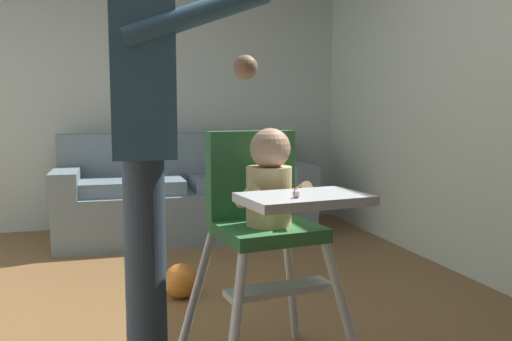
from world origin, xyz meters
name	(u,v)px	position (x,y,z in m)	size (l,w,h in m)	color
wall_far	(119,84)	(0.00, 2.57, 1.30)	(4.93, 0.06, 2.60)	silver
wall_right	(494,67)	(2.10, 0.30, 1.30)	(0.06, 5.68, 2.60)	silver
couch	(186,196)	(0.52, 2.05, 0.33)	(2.08, 0.86, 0.86)	slate
high_chair	(267,205)	(0.48, -0.43, 0.68)	(0.68, 0.78, 0.98)	white
adult_standing	(144,138)	(0.03, -0.43, 0.94)	(0.51, 0.50, 1.66)	#334254
toy_ball	(181,281)	(0.28, 0.54, 0.10)	(0.19, 0.19, 0.19)	orange
wall_clock	(147,9)	(0.26, 2.53, 1.96)	(0.32, 0.04, 0.32)	white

